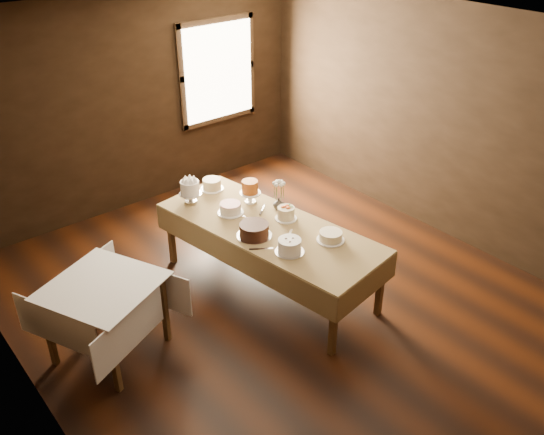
# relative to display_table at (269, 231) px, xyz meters

# --- Properties ---
(floor) EXTENTS (5.00, 6.00, 0.01)m
(floor) POSITION_rel_display_table_xyz_m (-0.05, -0.32, -0.72)
(floor) COLOR black
(floor) RESTS_ON ground
(ceiling) EXTENTS (5.00, 6.00, 0.01)m
(ceiling) POSITION_rel_display_table_xyz_m (-0.05, -0.32, 2.08)
(ceiling) COLOR beige
(ceiling) RESTS_ON wall_back
(wall_back) EXTENTS (5.00, 0.02, 2.80)m
(wall_back) POSITION_rel_display_table_xyz_m (-0.05, 2.68, 0.68)
(wall_back) COLOR black
(wall_back) RESTS_ON ground
(wall_left) EXTENTS (0.02, 6.00, 2.80)m
(wall_left) POSITION_rel_display_table_xyz_m (-2.55, -0.32, 0.68)
(wall_left) COLOR black
(wall_left) RESTS_ON ground
(wall_right) EXTENTS (0.02, 6.00, 2.80)m
(wall_right) POSITION_rel_display_table_xyz_m (2.45, -0.32, 0.68)
(wall_right) COLOR black
(wall_right) RESTS_ON ground
(window) EXTENTS (1.10, 0.05, 1.30)m
(window) POSITION_rel_display_table_xyz_m (1.25, 2.62, 0.88)
(window) COLOR #FFEABF
(window) RESTS_ON wall_back
(display_table) EXTENTS (1.34, 2.62, 0.78)m
(display_table) POSITION_rel_display_table_xyz_m (0.00, 0.00, 0.00)
(display_table) COLOR #493118
(display_table) RESTS_ON ground
(side_table) EXTENTS (1.22, 1.22, 0.78)m
(side_table) POSITION_rel_display_table_xyz_m (-1.80, 0.15, -0.03)
(side_table) COLOR #493118
(side_table) RESTS_ON ground
(cake_meringue) EXTENTS (0.28, 0.28, 0.27)m
(cake_meringue) POSITION_rel_display_table_xyz_m (-0.34, 0.97, 0.18)
(cake_meringue) COLOR silver
(cake_meringue) RESTS_ON display_table
(cake_speckled) EXTENTS (0.29, 0.29, 0.13)m
(cake_speckled) POSITION_rel_display_table_xyz_m (0.02, 1.08, 0.12)
(cake_speckled) COLOR white
(cake_speckled) RESTS_ON display_table
(cake_lattice) EXTENTS (0.32, 0.32, 0.11)m
(cake_lattice) POSITION_rel_display_table_xyz_m (-0.14, 0.48, 0.11)
(cake_lattice) COLOR white
(cake_lattice) RESTS_ON display_table
(cake_caramel) EXTENTS (0.26, 0.26, 0.28)m
(cake_caramel) POSITION_rel_display_table_xyz_m (0.17, 0.54, 0.18)
(cake_caramel) COLOR white
(cake_caramel) RESTS_ON display_table
(cake_chocolate) EXTENTS (0.36, 0.36, 0.14)m
(cake_chocolate) POSITION_rel_display_table_xyz_m (-0.24, -0.06, 0.12)
(cake_chocolate) COLOR silver
(cake_chocolate) RESTS_ON display_table
(cake_flowers) EXTENTS (0.24, 0.24, 0.14)m
(cake_flowers) POSITION_rel_display_table_xyz_m (0.23, -0.00, 0.12)
(cake_flowers) COLOR white
(cake_flowers) RESTS_ON display_table
(cake_swirl) EXTENTS (0.29, 0.29, 0.15)m
(cake_swirl) POSITION_rel_display_table_xyz_m (-0.16, -0.51, 0.13)
(cake_swirl) COLOR silver
(cake_swirl) RESTS_ON display_table
(cake_cream) EXTENTS (0.28, 0.28, 0.10)m
(cake_cream) POSITION_rel_display_table_xyz_m (0.30, -0.61, 0.10)
(cake_cream) COLOR white
(cake_cream) RESTS_ON display_table
(cake_server_a) EXTENTS (0.21, 0.16, 0.01)m
(cake_server_a) POSITION_rel_display_table_xyz_m (0.08, -0.25, 0.06)
(cake_server_a) COLOR silver
(cake_server_a) RESTS_ON display_table
(cake_server_c) EXTENTS (0.03, 0.24, 0.01)m
(cake_server_c) POSITION_rel_display_table_xyz_m (-0.08, 0.26, 0.06)
(cake_server_c) COLOR silver
(cake_server_c) RESTS_ON display_table
(cake_server_d) EXTENTS (0.20, 0.17, 0.01)m
(cake_server_d) POSITION_rel_display_table_xyz_m (0.20, 0.34, 0.06)
(cake_server_d) COLOR silver
(cake_server_d) RESTS_ON display_table
(cake_server_e) EXTENTS (0.21, 0.15, 0.01)m
(cake_server_e) POSITION_rel_display_table_xyz_m (-0.30, -0.32, 0.06)
(cake_server_e) COLOR silver
(cake_server_e) RESTS_ON display_table
(flower_vase) EXTENTS (0.18, 0.18, 0.13)m
(flower_vase) POSITION_rel_display_table_xyz_m (0.32, 0.21, 0.12)
(flower_vase) COLOR #2D2823
(flower_vase) RESTS_ON display_table
(flower_bouquet) EXTENTS (0.14, 0.14, 0.20)m
(flower_bouquet) POSITION_rel_display_table_xyz_m (0.32, 0.21, 0.31)
(flower_bouquet) COLOR white
(flower_bouquet) RESTS_ON flower_vase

